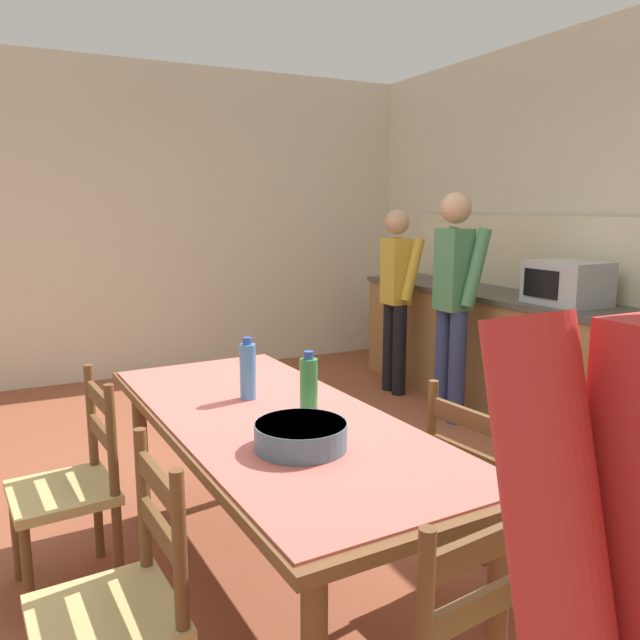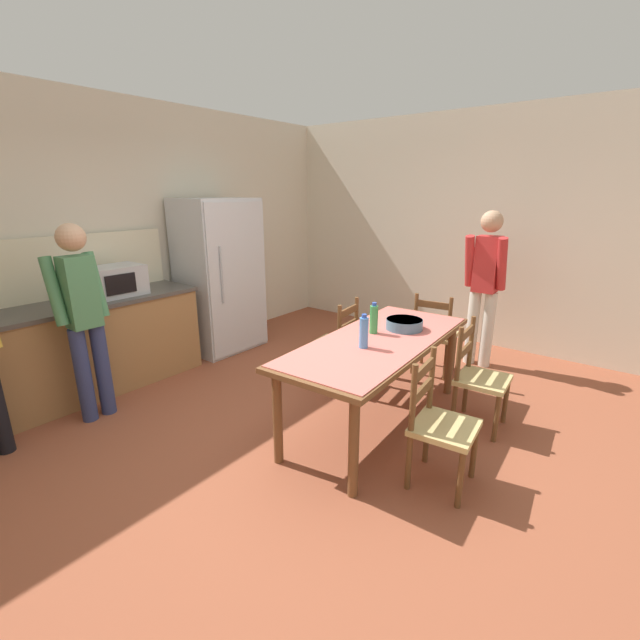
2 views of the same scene
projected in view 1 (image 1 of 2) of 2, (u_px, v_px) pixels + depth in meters
ground_plane at (293, 516)px, 3.26m from camera, size 8.32×8.32×0.00m
wall_left at (151, 223)px, 5.88m from camera, size 0.12×5.20×2.90m
kitchen_counter at (493, 348)px, 5.04m from camera, size 2.91×0.66×0.93m
counter_splashback at (528, 253)px, 5.04m from camera, size 2.87×0.03×0.60m
microwave at (567, 283)px, 4.30m from camera, size 0.50×0.39×0.30m
dining_table at (274, 435)px, 2.49m from camera, size 2.08×0.94×0.77m
bottle_near_centre at (248, 371)px, 2.67m from camera, size 0.07×0.07×0.27m
bottle_off_centre at (309, 388)px, 2.42m from camera, size 0.07×0.07×0.27m
serving_bowl at (301, 434)px, 2.13m from camera, size 0.32×0.32×0.09m
chair_side_near_right at (119, 610)px, 1.80m from camera, size 0.45×0.43×0.91m
chair_side_far_right at (486, 499)px, 2.48m from camera, size 0.46×0.45×0.91m
chair_side_near_left at (72, 488)px, 2.59m from camera, size 0.46×0.44×0.91m
person_at_sink at (396, 291)px, 5.31m from camera, size 0.40×0.27×1.58m
person_at_counter at (454, 295)px, 4.59m from camera, size 0.43×0.29×1.70m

